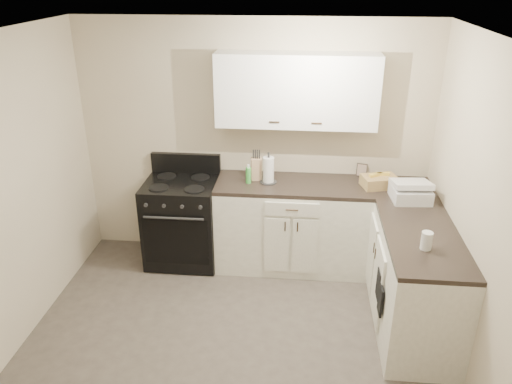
# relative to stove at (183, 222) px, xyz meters

# --- Properties ---
(floor) EXTENTS (3.60, 3.60, 0.00)m
(floor) POSITION_rel_stove_xyz_m (0.73, -1.48, -0.46)
(floor) COLOR #473F38
(floor) RESTS_ON ground
(ceiling) EXTENTS (3.60, 3.60, 0.00)m
(ceiling) POSITION_rel_stove_xyz_m (0.73, -1.48, 2.04)
(ceiling) COLOR white
(ceiling) RESTS_ON wall_back
(wall_back) EXTENTS (3.60, 0.00, 3.60)m
(wall_back) POSITION_rel_stove_xyz_m (0.73, 0.32, 0.79)
(wall_back) COLOR beige
(wall_back) RESTS_ON ground
(wall_right) EXTENTS (0.00, 3.60, 3.60)m
(wall_right) POSITION_rel_stove_xyz_m (2.53, -1.48, 0.79)
(wall_right) COLOR beige
(wall_right) RESTS_ON ground
(base_cabinets_back) EXTENTS (1.55, 0.60, 0.90)m
(base_cabinets_back) POSITION_rel_stove_xyz_m (1.15, 0.02, -0.01)
(base_cabinets_back) COLOR white
(base_cabinets_back) RESTS_ON floor
(base_cabinets_right) EXTENTS (0.60, 1.90, 0.90)m
(base_cabinets_right) POSITION_rel_stove_xyz_m (2.23, -0.63, -0.01)
(base_cabinets_right) COLOR white
(base_cabinets_right) RESTS_ON floor
(countertop_back) EXTENTS (1.55, 0.60, 0.04)m
(countertop_back) POSITION_rel_stove_xyz_m (1.15, 0.02, 0.46)
(countertop_back) COLOR black
(countertop_back) RESTS_ON base_cabinets_back
(countertop_right) EXTENTS (0.60, 1.90, 0.04)m
(countertop_right) POSITION_rel_stove_xyz_m (2.23, -0.63, 0.46)
(countertop_right) COLOR black
(countertop_right) RESTS_ON base_cabinets_right
(upper_cabinets) EXTENTS (1.55, 0.30, 0.70)m
(upper_cabinets) POSITION_rel_stove_xyz_m (1.15, 0.18, 1.38)
(upper_cabinets) COLOR white
(upper_cabinets) RESTS_ON wall_back
(stove) EXTENTS (0.74, 0.63, 0.90)m
(stove) POSITION_rel_stove_xyz_m (0.00, 0.00, 0.00)
(stove) COLOR black
(stove) RESTS_ON floor
(knife_block) EXTENTS (0.12, 0.11, 0.23)m
(knife_block) POSITION_rel_stove_xyz_m (0.77, 0.09, 0.59)
(knife_block) COLOR tan
(knife_block) RESTS_ON countertop_back
(paper_towel) EXTENTS (0.14, 0.14, 0.27)m
(paper_towel) POSITION_rel_stove_xyz_m (0.90, 0.02, 0.61)
(paper_towel) COLOR white
(paper_towel) RESTS_ON countertop_back
(soap_bottle) EXTENTS (0.07, 0.07, 0.16)m
(soap_bottle) POSITION_rel_stove_xyz_m (0.70, -0.01, 0.56)
(soap_bottle) COLOR green
(soap_bottle) RESTS_ON countertop_back
(picture_frame) EXTENTS (0.11, 0.06, 0.13)m
(picture_frame) POSITION_rel_stove_xyz_m (1.85, 0.28, 0.55)
(picture_frame) COLOR black
(picture_frame) RESTS_ON countertop_back
(wicker_basket) EXTENTS (0.38, 0.30, 0.11)m
(wicker_basket) POSITION_rel_stove_xyz_m (1.99, 0.02, 0.54)
(wicker_basket) COLOR #A88A4F
(wicker_basket) RESTS_ON countertop_right
(countertop_grill) EXTENTS (0.37, 0.34, 0.12)m
(countertop_grill) POSITION_rel_stove_xyz_m (2.24, -0.26, 0.54)
(countertop_grill) COLOR white
(countertop_grill) RESTS_ON countertop_right
(glass_jar) EXTENTS (0.10, 0.10, 0.14)m
(glass_jar) POSITION_rel_stove_xyz_m (2.20, -1.15, 0.55)
(glass_jar) COLOR silver
(glass_jar) RESTS_ON countertop_right
(oven_mitt_near) EXTENTS (0.02, 0.15, 0.25)m
(oven_mitt_near) POSITION_rel_stove_xyz_m (1.90, -1.18, -0.00)
(oven_mitt_near) COLOR black
(oven_mitt_near) RESTS_ON base_cabinets_right
(oven_mitt_far) EXTENTS (0.02, 0.15, 0.26)m
(oven_mitt_far) POSITION_rel_stove_xyz_m (1.90, -1.03, 0.04)
(oven_mitt_far) COLOR black
(oven_mitt_far) RESTS_ON base_cabinets_right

